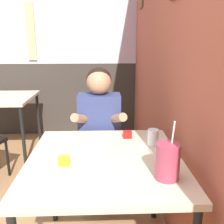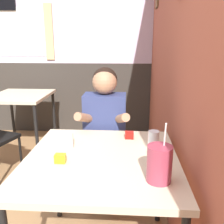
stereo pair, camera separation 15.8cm
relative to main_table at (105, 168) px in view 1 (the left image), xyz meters
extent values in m
cube|color=#9E4C38|center=(0.52, 1.05, 0.66)|extent=(0.06, 4.79, 2.70)
cube|color=silver|center=(-0.76, 2.47, 1.21)|extent=(5.50, 0.06, 1.60)
cube|color=#332D28|center=(-0.76, 2.47, -0.14)|extent=(5.50, 0.06, 1.10)
cube|color=white|center=(-1.44, 2.43, 0.86)|extent=(0.72, 0.01, 0.69)
cube|color=tan|center=(-1.02, 2.42, 0.86)|extent=(0.12, 0.02, 0.79)
cube|color=beige|center=(0.00, 0.00, 0.05)|extent=(0.90, 0.92, 0.04)
cylinder|color=black|center=(-0.41, 0.42, -0.33)|extent=(0.04, 0.04, 0.72)
cylinder|color=black|center=(0.41, 0.42, -0.33)|extent=(0.04, 0.04, 0.72)
cube|color=beige|center=(-1.24, 1.74, 0.05)|extent=(0.71, 0.80, 0.04)
cylinder|color=black|center=(-0.93, 1.38, -0.33)|extent=(0.04, 0.04, 0.72)
cylinder|color=black|center=(-0.93, 2.09, -0.33)|extent=(0.04, 0.04, 0.72)
cylinder|color=black|center=(-1.04, 1.15, -0.48)|extent=(0.03, 0.03, 0.41)
cube|color=navy|center=(-0.04, 0.62, -0.47)|extent=(0.31, 0.20, 0.44)
cube|color=navy|center=(-0.04, 0.62, 0.04)|extent=(0.34, 0.20, 0.56)
sphere|color=black|center=(-0.04, 0.64, 0.43)|extent=(0.20, 0.20, 0.20)
sphere|color=#9E7051|center=(-0.04, 0.62, 0.42)|extent=(0.20, 0.20, 0.20)
cylinder|color=#9E7051|center=(-0.17, 0.48, 0.16)|extent=(0.14, 0.27, 0.15)
cylinder|color=#9E7051|center=(0.10, 0.48, 0.16)|extent=(0.14, 0.27, 0.15)
cylinder|color=#99384C|center=(0.31, -0.24, 0.16)|extent=(0.12, 0.12, 0.18)
cylinder|color=white|center=(0.32, -0.24, 0.30)|extent=(0.01, 0.04, 0.14)
cylinder|color=silver|center=(0.32, 0.17, 0.12)|extent=(0.07, 0.07, 0.11)
cylinder|color=silver|center=(-0.23, 0.13, 0.12)|extent=(0.06, 0.06, 0.10)
cube|color=#B7140F|center=(0.16, 0.30, 0.09)|extent=(0.06, 0.04, 0.05)
cube|color=yellow|center=(-0.22, -0.08, 0.09)|extent=(0.06, 0.04, 0.05)
camera|label=1|loc=(-0.01, -1.34, 0.72)|focal=40.00mm
camera|label=2|loc=(0.15, -1.34, 0.72)|focal=40.00mm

